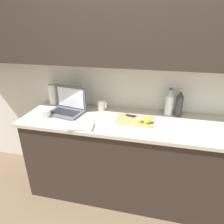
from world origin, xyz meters
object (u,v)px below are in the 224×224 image
at_px(bottle_green_soda, 179,104).
at_px(measuring_cup, 101,105).
at_px(lemon_half_cut, 138,120).
at_px(paper_towel_roll, 53,94).
at_px(cutting_board, 135,120).
at_px(knife, 135,117).
at_px(bottle_oil_tall, 169,103).
at_px(laptop, 67,107).
at_px(lemon_whole_beside, 147,120).
at_px(bowl_white, 44,113).

relative_size(bottle_green_soda, measuring_cup, 2.57).
relative_size(lemon_half_cut, paper_towel_roll, 0.32).
distance_m(cutting_board, measuring_cup, 0.44).
bearing_deg(measuring_cup, cutting_board, -24.50).
bearing_deg(cutting_board, knife, 101.30).
height_order(lemon_half_cut, bottle_oil_tall, bottle_oil_tall).
distance_m(laptop, lemon_whole_beside, 0.86).
bearing_deg(laptop, bottle_oil_tall, 20.24).
height_order(laptop, measuring_cup, laptop).
distance_m(laptop, bottle_oil_tall, 1.07).
xyz_separation_m(cutting_board, lemon_whole_beside, (0.12, -0.05, 0.04)).
xyz_separation_m(laptop, cutting_board, (0.73, -0.04, -0.06)).
relative_size(cutting_board, measuring_cup, 3.29).
xyz_separation_m(bottle_green_soda, paper_towel_roll, (-1.41, 0.02, -0.02)).
bearing_deg(lemon_whole_beside, cutting_board, 159.56).
bearing_deg(lemon_half_cut, measuring_cup, 152.28).
bearing_deg(measuring_cup, laptop, -157.95).
bearing_deg(cutting_board, paper_towel_roll, 166.58).
distance_m(knife, lemon_whole_beside, 0.17).
xyz_separation_m(laptop, lemon_whole_beside, (0.85, -0.09, -0.02)).
xyz_separation_m(cutting_board, knife, (-0.01, 0.05, 0.01)).
bearing_deg(lemon_whole_beside, lemon_half_cut, -179.99).
height_order(lemon_whole_beside, bottle_oil_tall, bottle_oil_tall).
relative_size(lemon_whole_beside, measuring_cup, 0.61).
bearing_deg(laptop, lemon_whole_beside, 4.97).
height_order(knife, bowl_white, bowl_white).
height_order(cutting_board, bowl_white, bowl_white).
bearing_deg(bowl_white, lemon_half_cut, 3.19).
relative_size(laptop, lemon_half_cut, 5.46).
bearing_deg(bottle_green_soda, lemon_half_cut, -145.87).
relative_size(measuring_cup, paper_towel_roll, 0.48).
bearing_deg(lemon_half_cut, bottle_green_soda, 34.13).
xyz_separation_m(cutting_board, bowl_white, (-0.93, -0.10, 0.03)).
bearing_deg(bowl_white, bottle_oil_tall, 14.16).
bearing_deg(measuring_cup, bowl_white, -152.51).
distance_m(laptop, bowl_white, 0.25).
xyz_separation_m(laptop, bowl_white, (-0.20, -0.14, -0.03)).
distance_m(bottle_green_soda, paper_towel_roll, 1.41).
height_order(cutting_board, knife, knife).
bearing_deg(bowl_white, paper_towel_roll, 100.72).
height_order(laptop, lemon_whole_beside, laptop).
bearing_deg(lemon_half_cut, knife, 114.39).
bearing_deg(cutting_board, bottle_oil_tall, 34.01).
height_order(bottle_green_soda, bottle_oil_tall, bottle_green_soda).
relative_size(knife, lemon_whole_beside, 4.08).
xyz_separation_m(lemon_half_cut, measuring_cup, (-0.43, 0.22, 0.03)).
bearing_deg(bottle_green_soda, bottle_oil_tall, -180.00).
distance_m(lemon_whole_beside, bowl_white, 1.05).
bearing_deg(laptop, measuring_cup, 32.95).
height_order(cutting_board, bottle_oil_tall, bottle_oil_tall).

